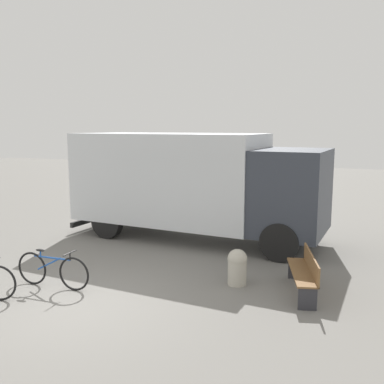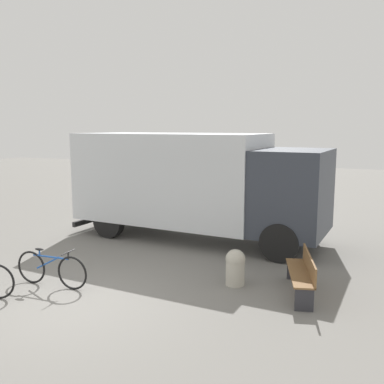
{
  "view_description": "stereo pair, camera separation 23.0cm",
  "coord_description": "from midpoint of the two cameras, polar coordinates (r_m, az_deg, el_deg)",
  "views": [
    {
      "loc": [
        4.82,
        -6.43,
        3.35
      ],
      "look_at": [
        1.0,
        3.67,
        1.69
      ],
      "focal_mm": 40.0,
      "sensor_mm": 36.0,
      "label": 1
    },
    {
      "loc": [
        5.03,
        -6.35,
        3.35
      ],
      "look_at": [
        1.0,
        3.67,
        1.69
      ],
      "focal_mm": 40.0,
      "sensor_mm": 36.0,
      "label": 2
    }
  ],
  "objects": [
    {
      "name": "bollard_near_bench",
      "position": [
        9.26,
        6.51,
        -9.81
      ],
      "size": [
        0.42,
        0.42,
        0.78
      ],
      "color": "#B2AD9E",
      "rests_on": "ground"
    },
    {
      "name": "park_bench",
      "position": [
        9.01,
        15.32,
        -10.26
      ],
      "size": [
        0.82,
        1.81,
        0.82
      ],
      "rotation": [
        0.0,
        0.0,
        1.82
      ],
      "color": "brown",
      "rests_on": "ground"
    },
    {
      "name": "ground_plane",
      "position": [
        8.74,
        -14.94,
        -14.09
      ],
      "size": [
        60.0,
        60.0,
        0.0
      ],
      "primitive_type": "plane",
      "color": "slate"
    },
    {
      "name": "bicycle_middle",
      "position": [
        9.57,
        -17.6,
        -9.76
      ],
      "size": [
        1.76,
        0.44,
        0.8
      ],
      "rotation": [
        0.0,
        0.0,
        0.02
      ],
      "color": "black",
      "rests_on": "ground"
    },
    {
      "name": "delivery_truck",
      "position": [
        12.72,
        0.79,
        1.52
      ],
      "size": [
        7.73,
        3.17,
        3.14
      ],
      "rotation": [
        0.0,
        0.0,
        -0.09
      ],
      "color": "silver",
      "rests_on": "ground"
    }
  ]
}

